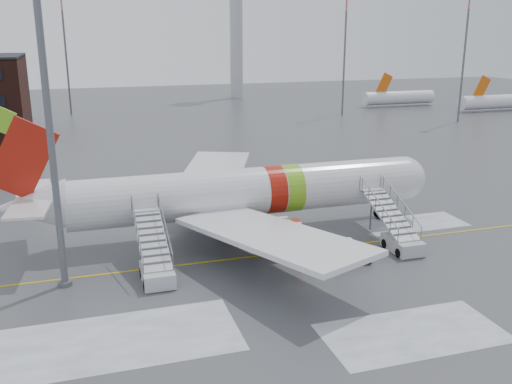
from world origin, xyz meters
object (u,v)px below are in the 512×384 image
object	(u,v)px
airliner	(237,193)
pushback_tug	(349,252)
airstair_aft	(155,263)
airstair_fwd	(398,234)
light_mast_near	(45,85)

from	to	relation	value
airliner	pushback_tug	size ratio (longest dim) A/B	12.58
airliner	airstair_aft	bearing A→B (deg)	-138.80
airliner	airstair_fwd	xyz separation A→B (m)	(10.78, -6.54, -2.35)
airstair_fwd	light_mast_near	xyz separation A→B (m)	(-24.04, 0.55, 11.80)
airliner	airstair_fwd	bearing A→B (deg)	-31.23
airstair_fwd	pushback_tug	xyz separation A→B (m)	(-4.72, -1.35, -0.37)
airliner	airstair_fwd	world-z (taller)	airliner
airliner	pushback_tug	bearing A→B (deg)	-52.44
airstair_fwd	airstair_aft	distance (m)	18.25
pushback_tug	light_mast_near	world-z (taller)	light_mast_near
airliner	airstair_aft	world-z (taller)	airliner
airliner	pushback_tug	xyz separation A→B (m)	(6.06, -7.88, -2.73)
airliner	pushback_tug	world-z (taller)	airliner
pushback_tug	light_mast_near	size ratio (longest dim) A/B	0.11
airstair_fwd	pushback_tug	size ratio (longest dim) A/B	2.77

